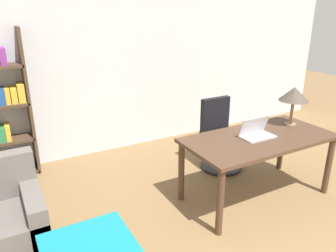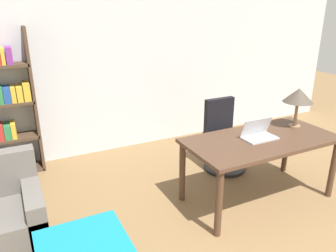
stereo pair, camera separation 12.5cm
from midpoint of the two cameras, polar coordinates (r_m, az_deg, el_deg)
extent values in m
cube|color=silver|center=(5.00, -8.19, 11.14)|extent=(8.00, 0.06, 2.70)
cube|color=#4C3323|center=(3.76, 14.71, -2.11)|extent=(1.71, 0.83, 0.04)
cylinder|color=#4C3323|center=(3.23, 7.94, -13.10)|extent=(0.07, 0.07, 0.71)
cylinder|color=#4C3323|center=(4.27, 25.41, -6.28)|extent=(0.07, 0.07, 0.71)
cylinder|color=#4C3323|center=(3.74, 1.37, -7.94)|extent=(0.07, 0.07, 0.71)
cylinder|color=#4C3323|center=(4.67, 18.46, -3.09)|extent=(0.07, 0.07, 0.71)
cube|color=#B2B2B7|center=(3.73, 14.44, -1.84)|extent=(0.38, 0.21, 0.02)
cube|color=#B2B2B7|center=(3.74, 13.84, 0.06)|extent=(0.38, 0.08, 0.20)
cube|color=white|center=(3.74, 13.79, 0.12)|extent=(0.34, 0.06, 0.18)
cylinder|color=olive|center=(4.25, 19.70, 0.32)|extent=(0.14, 0.14, 0.01)
cylinder|color=olive|center=(4.20, 19.94, 2.27)|extent=(0.04, 0.04, 0.29)
cone|color=#4C4238|center=(4.14, 20.32, 5.27)|extent=(0.35, 0.35, 0.16)
cylinder|color=black|center=(4.64, 8.39, -6.91)|extent=(0.57, 0.57, 0.04)
cylinder|color=#262626|center=(4.56, 8.52, -4.68)|extent=(0.06, 0.06, 0.36)
cube|color=black|center=(4.47, 8.67, -2.02)|extent=(0.45, 0.45, 0.10)
cube|color=black|center=(4.51, 7.42, 2.07)|extent=(0.43, 0.08, 0.46)
cube|color=teal|center=(2.55, -15.17, -19.54)|extent=(0.63, 0.56, 0.04)
cylinder|color=teal|center=(2.95, -10.37, -19.45)|extent=(0.04, 0.04, 0.50)
cube|color=#66605B|center=(3.43, -27.26, -16.20)|extent=(0.67, 0.75, 0.41)
cube|color=#66605B|center=(3.39, -23.09, -14.43)|extent=(0.16, 0.75, 0.56)
cube|color=#4C3828|center=(4.59, -23.83, 3.66)|extent=(0.04, 0.28, 1.89)
cube|color=#4C3828|center=(4.90, -26.53, -7.50)|extent=(0.73, 0.28, 0.04)
cube|color=#234C99|center=(4.84, -27.69, -6.24)|extent=(0.09, 0.24, 0.23)
cube|color=orange|center=(4.84, -26.79, -6.12)|extent=(0.05, 0.24, 0.23)
cube|color=gold|center=(4.84, -26.04, -5.95)|extent=(0.08, 0.24, 0.24)
cube|color=#234C99|center=(4.85, -25.23, -5.95)|extent=(0.05, 0.24, 0.21)
cube|color=#333338|center=(4.86, -24.31, -5.92)|extent=(0.09, 0.24, 0.19)
cube|color=#4C3828|center=(4.72, -27.42, -2.37)|extent=(0.73, 0.28, 0.04)
cube|color=#2D7F47|center=(4.68, -27.68, -1.14)|extent=(0.08, 0.24, 0.18)
cube|color=gold|center=(4.68, -26.83, -0.89)|extent=(0.06, 0.24, 0.20)
cube|color=#234C99|center=(4.55, -27.82, 4.66)|extent=(0.08, 0.24, 0.20)
cube|color=gold|center=(4.55, -26.93, 4.78)|extent=(0.05, 0.24, 0.19)
cube|color=gold|center=(4.55, -26.04, 4.92)|extent=(0.07, 0.24, 0.19)
cube|color=gold|center=(4.55, -25.00, 5.33)|extent=(0.08, 0.24, 0.23)
cube|color=#7F338C|center=(4.46, -27.61, 10.73)|extent=(0.07, 0.24, 0.20)
camera|label=1|loc=(0.06, -91.11, -0.41)|focal=35.00mm
camera|label=2|loc=(0.06, 88.89, 0.41)|focal=35.00mm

